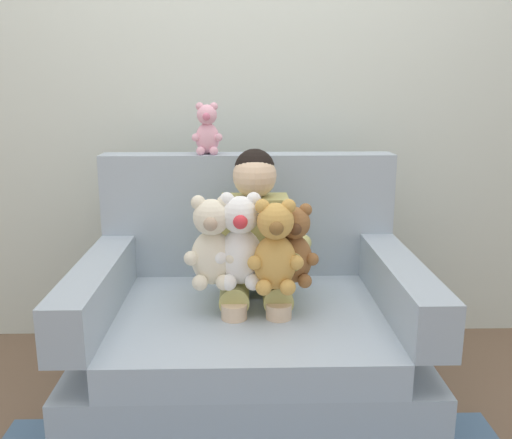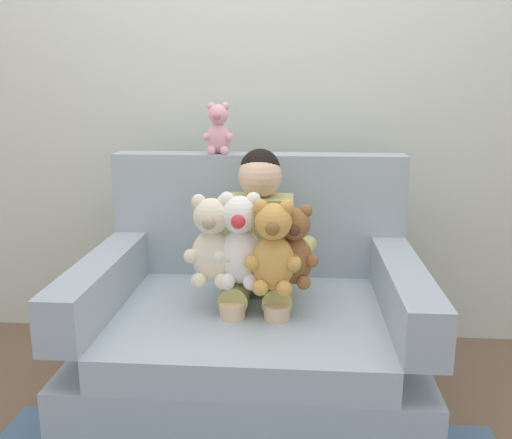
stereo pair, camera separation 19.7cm
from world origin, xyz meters
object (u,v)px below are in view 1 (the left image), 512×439
object	(u,v)px
plush_white	(241,243)
plush_honey	(275,249)
armchair	(249,335)
plush_brown	(294,247)
seated_child	(255,247)
plush_pink_on_backrest	(207,130)
plush_cream	(212,244)

from	to	relation	value
plush_white	plush_honey	world-z (taller)	plush_white
armchair	plush_brown	bearing A→B (deg)	-31.71
seated_child	armchair	bearing A→B (deg)	-121.81
seated_child	plush_pink_on_backrest	distance (m)	0.56
plush_brown	seated_child	bearing A→B (deg)	150.98
plush_brown	plush_cream	size ratio (longest dim) A/B	0.90
armchair	plush_pink_on_backrest	size ratio (longest dim) A/B	5.75
armchair	plush_pink_on_backrest	bearing A→B (deg)	115.76
armchair	seated_child	bearing A→B (deg)	56.07
armchair	plush_brown	xyz separation A→B (m)	(0.16, -0.10, 0.39)
plush_brown	plush_cream	bearing A→B (deg)	-162.72
seated_child	plush_brown	size ratio (longest dim) A/B	2.75
plush_brown	plush_white	world-z (taller)	plush_white
plush_brown	plush_pink_on_backrest	size ratio (longest dim) A/B	1.38
seated_child	plush_white	size ratio (longest dim) A/B	2.40
seated_child	plush_white	bearing A→B (deg)	-109.08
plush_brown	plush_honey	world-z (taller)	plush_honey
plush_pink_on_backrest	plush_honey	bearing A→B (deg)	-58.84
seated_child	plush_cream	size ratio (longest dim) A/B	2.47
plush_brown	plush_honey	size ratio (longest dim) A/B	0.91
plush_white	plush_pink_on_backrest	xyz separation A→B (m)	(-0.14, 0.46, 0.36)
seated_child	plush_cream	xyz separation A→B (m)	(-0.16, -0.14, 0.05)
plush_white	armchair	bearing A→B (deg)	62.94
plush_cream	plush_brown	bearing A→B (deg)	-7.64
armchair	seated_child	size ratio (longest dim) A/B	1.52
plush_brown	plush_pink_on_backrest	distance (m)	0.68
seated_child	plush_white	world-z (taller)	seated_child
plush_honey	seated_child	bearing A→B (deg)	86.85
armchair	plush_honey	distance (m)	0.44
armchair	plush_brown	world-z (taller)	armchair
armchair	plush_white	size ratio (longest dim) A/B	3.65
seated_child	plush_pink_on_backrest	size ratio (longest dim) A/B	3.78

